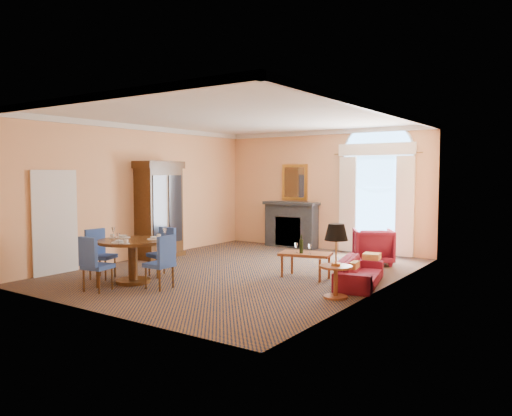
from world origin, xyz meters
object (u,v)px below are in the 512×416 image
Objects in this scene: sofa at (359,272)px; side_table at (336,251)px; armoire at (159,211)px; dining_table at (133,251)px; armchair at (373,246)px; coffee_table at (305,255)px.

side_table is at bearing 169.39° from sofa.
dining_table is at bearing -54.14° from armoire.
sofa is 1.23m from side_table.
side_table is at bearing 71.89° from armchair.
armoire is at bearing 163.78° from coffee_table.
coffee_table reaches higher than sofa.
armoire is 5.34m from sofa.
side_table is (1.18, -1.10, 0.32)m from coffee_table.
armchair is at bearing 24.01° from armoire.
sofa is (5.27, -0.12, -0.88)m from armoire.
armoire reaches higher than armchair.
armchair is at bearing 62.18° from coffee_table.
armoire is at bearing 166.97° from side_table.
dining_table is 1.47× the size of armchair.
armoire is 1.81× the size of dining_table.
armoire is at bearing -5.17° from armchair.
armoire is 5.47m from side_table.
sofa is at bearing 92.58° from side_table.
dining_table is 0.76× the size of sofa.
armoire is 5.17m from armchair.
armchair is 0.73× the size of side_table.
armoire is 2.94m from dining_table.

